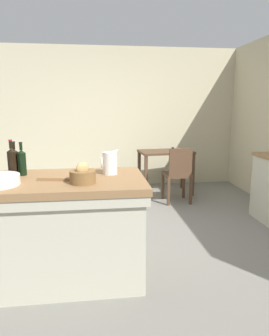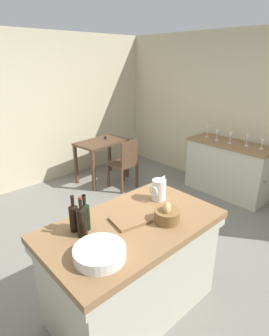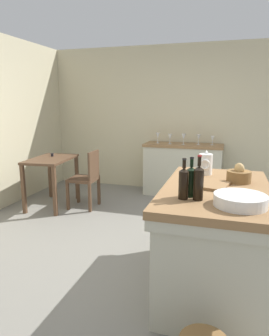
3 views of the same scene
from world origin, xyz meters
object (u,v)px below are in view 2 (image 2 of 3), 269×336
at_px(wine_bottle_dark, 85,216).
at_px(wine_glass_right, 217,133).
at_px(island_table, 132,264).
at_px(wine_bottle_amber, 74,217).
at_px(side_cabinet, 227,169).
at_px(wine_glass_left, 247,138).
at_px(bread_basket, 167,215).
at_px(wine_glass_far_right, 207,130).
at_px(wine_glass_far_left, 262,142).
at_px(wine_bottle_green, 82,221).
at_px(wine_glass_middle, 231,136).
at_px(cutting_board, 130,220).
at_px(pitcher, 159,189).
at_px(writing_desk, 101,148).
at_px(wash_bowl, 100,253).
at_px(wooden_chair, 125,163).

relative_size(wine_bottle_dark, wine_glass_right, 1.72).
relative_size(island_table, wine_bottle_amber, 4.94).
xyz_separation_m(side_cabinet, wine_glass_left, (0.03, -0.25, 0.56)).
bearing_deg(bread_basket, wine_bottle_amber, 147.20).
relative_size(wine_glass_left, wine_glass_far_right, 0.93).
xyz_separation_m(island_table, wine_glass_far_left, (2.76, 0.18, 0.51)).
distance_m(side_cabinet, wine_bottle_amber, 3.21).
distance_m(wine_bottle_green, wine_glass_far_left, 3.16).
xyz_separation_m(bread_basket, wine_glass_middle, (2.48, 0.83, 0.05)).
distance_m(wine_bottle_amber, wine_glass_middle, 3.12).
bearing_deg(cutting_board, pitcher, 12.09).
distance_m(bread_basket, wine_bottle_amber, 0.74).
xyz_separation_m(wine_glass_left, wine_glass_right, (-0.07, 0.48, 0.00)).
relative_size(side_cabinet, wine_bottle_dark, 4.58).
height_order(writing_desk, wine_bottle_dark, wine_bottle_dark).
xyz_separation_m(wash_bowl, bread_basket, (0.66, -0.01, 0.02)).
height_order(wooden_chair, wine_glass_far_right, wine_glass_far_right).
bearing_deg(bread_basket, cutting_board, 136.18).
xyz_separation_m(side_cabinet, pitcher, (-2.28, -0.53, 0.56)).
xyz_separation_m(wine_bottle_amber, wine_glass_right, (3.08, 0.67, -0.01)).
height_order(wine_bottle_amber, wine_glass_middle, wine_bottle_amber).
relative_size(side_cabinet, cutting_board, 4.71).
bearing_deg(wine_bottle_dark, wash_bowl, -109.03).
height_order(wine_bottle_dark, wine_glass_left, wine_bottle_dark).
bearing_deg(pitcher, wine_glass_far_right, 23.36).
bearing_deg(bread_basket, pitcher, 52.79).
bearing_deg(wine_bottle_amber, wine_glass_middle, 7.94).
xyz_separation_m(wine_bottle_amber, wine_glass_left, (3.15, 0.19, -0.02)).
height_order(wine_bottle_amber, wine_glass_right, wine_bottle_amber).
bearing_deg(wine_glass_right, pitcher, -161.18).
xyz_separation_m(cutting_board, wine_glass_middle, (2.69, 0.62, 0.10)).
distance_m(side_cabinet, wine_glass_far_left, 0.74).
relative_size(bread_basket, wine_glass_far_left, 1.36).
distance_m(island_table, wine_glass_middle, 2.82).
distance_m(wine_glass_far_left, wine_glass_middle, 0.48).
xyz_separation_m(pitcher, wine_glass_middle, (2.24, 0.53, 0.01)).
xyz_separation_m(cutting_board, wine_bottle_green, (-0.40, 0.09, 0.12)).
height_order(wooden_chair, wine_glass_right, wine_glass_right).
relative_size(wine_bottle_green, wine_glass_left, 1.92).
relative_size(cutting_board, wine_glass_middle, 1.60).
height_order(island_table, pitcher, pitcher).
height_order(island_table, wine_bottle_dark, wine_bottle_dark).
distance_m(side_cabinet, wine_glass_far_right, 0.73).
height_order(wooden_chair, pitcher, pitcher).
relative_size(writing_desk, wooden_chair, 1.06).
xyz_separation_m(island_table, pitcher, (0.45, 0.13, 0.52)).
bearing_deg(wine_glass_far_left, wine_glass_middle, 98.09).
bearing_deg(wash_bowl, wine_glass_far_left, 6.16).
bearing_deg(side_cabinet, wine_glass_far_left, -85.66).
bearing_deg(wine_glass_far_right, wine_glass_far_left, -88.91).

